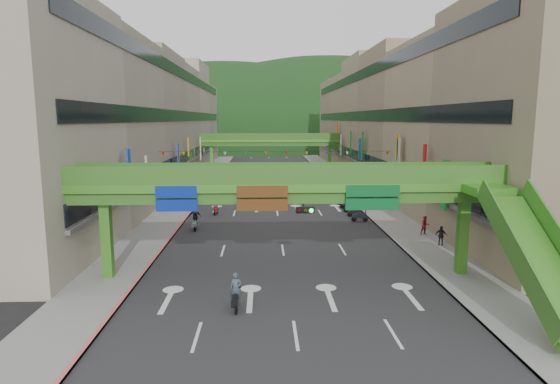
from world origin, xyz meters
The scene contains 23 objects.
ground centered at (0.00, 0.00, 0.00)m, with size 320.00×320.00×0.00m, color black.
road_slab centered at (0.00, 50.00, 0.01)m, with size 18.00×140.00×0.02m, color #28282B.
sidewalk_left centered at (-11.00, 50.00, 0.07)m, with size 4.00×140.00×0.15m, color gray.
sidewalk_right centered at (11.00, 50.00, 0.07)m, with size 4.00×140.00×0.15m, color gray.
curb_left centered at (-9.10, 50.00, 0.09)m, with size 0.20×140.00×0.18m, color #CC5959.
curb_right centered at (9.10, 50.00, 0.09)m, with size 0.20×140.00×0.18m, color gray.
building_row_left centered at (-18.93, 50.00, 9.46)m, with size 12.80×95.00×19.00m.
building_row_right centered at (18.93, 50.00, 9.46)m, with size 12.80×95.00×19.00m.
overpass_near centered at (0.93, 5.38, 5.21)m, with size 28.00×12.27×7.10m.
overpass_far centered at (0.00, 65.00, 5.40)m, with size 28.00×2.20×7.10m.
hill_left centered at (-15.00, 160.00, 0.00)m, with size 168.00×140.00×112.00m, color #1C4419.
hill_right centered at (25.00, 180.00, 0.00)m, with size 208.00×176.00×128.00m, color #1C4419.
bunting_string centered at (0.00, 30.00, 5.96)m, with size 26.00×0.36×0.47m.
scooter_rider_near centered at (-2.89, 1.00, 0.92)m, with size 0.63×1.60×1.98m.
scooter_rider_mid centered at (0.62, 35.95, 1.03)m, with size 0.86×1.60×2.00m.
scooter_rider_left centered at (-7.50, 18.66, 1.08)m, with size 1.08×1.60×2.13m.
scooter_rider_far centered at (-6.37, 25.49, 1.02)m, with size 0.90×1.59×2.02m.
parked_scooter_row centered at (7.80, 26.00, 0.52)m, with size 1.60×9.35×1.08m.
car_silver centered at (-5.61, 42.83, 0.75)m, with size 1.58×4.53×1.49m, color #A7A9AF.
car_yellow centered at (2.48, 67.56, 0.66)m, with size 1.55×3.86×1.32m, color gold.
pedestrian_red centered at (12.11, 15.75, 0.80)m, with size 0.78×0.60×1.60m, color #AF2233.
pedestrian_dark centered at (12.20, 12.49, 0.75)m, with size 0.88×0.37×1.51m, color black.
pedestrian_blue centered at (12.20, 28.11, 0.92)m, with size 0.86×0.55×1.84m, color #303B51.
Camera 1 is at (-1.43, -22.04, 9.80)m, focal length 30.00 mm.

